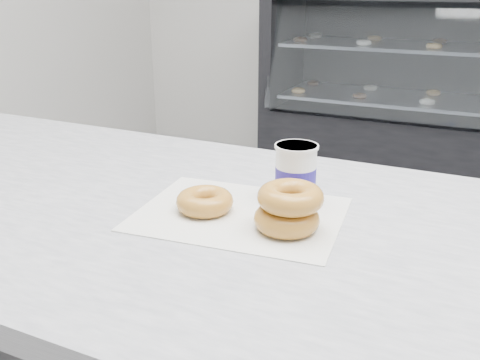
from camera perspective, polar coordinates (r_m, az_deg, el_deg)
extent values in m
cube|color=silver|center=(0.84, 13.65, -7.95)|extent=(3.06, 0.76, 0.04)
cube|color=black|center=(3.58, 22.14, 2.34)|extent=(2.40, 0.70, 0.50)
cube|color=black|center=(3.77, 23.80, 12.76)|extent=(2.40, 0.06, 0.75)
cube|color=black|center=(3.69, 4.81, 14.22)|extent=(0.08, 0.70, 0.75)
cube|color=white|center=(3.15, 23.24, 11.62)|extent=(2.28, 0.16, 0.70)
cube|color=silver|center=(3.50, 22.86, 7.48)|extent=(2.20, 0.55, 0.02)
cube|color=silver|center=(3.45, 23.60, 12.64)|extent=(2.20, 0.55, 0.02)
cube|color=silver|center=(0.91, -0.01, -3.62)|extent=(0.36, 0.29, 0.00)
torus|color=gold|center=(0.91, -3.78, -2.28)|extent=(0.13, 0.13, 0.03)
torus|color=gold|center=(0.84, 5.00, -4.14)|extent=(0.10, 0.10, 0.04)
torus|color=gold|center=(0.83, 5.41, -1.84)|extent=(0.14, 0.14, 0.04)
cylinder|color=white|center=(0.95, 5.96, 0.77)|extent=(0.07, 0.07, 0.10)
cylinder|color=white|center=(0.94, 6.07, 3.59)|extent=(0.08, 0.08, 0.01)
cylinder|color=navy|center=(0.95, 5.95, 0.51)|extent=(0.07, 0.07, 0.03)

